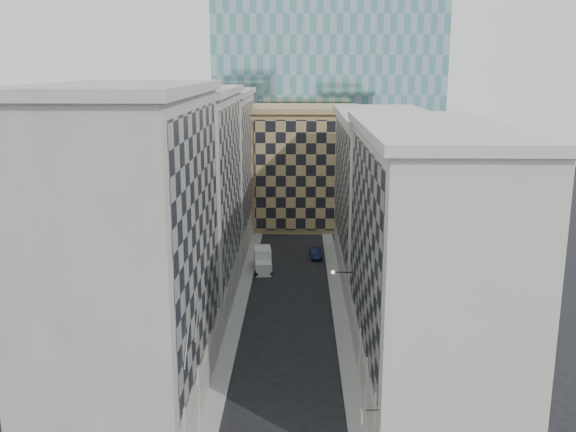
# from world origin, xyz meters

# --- Properties ---
(sidewalk_west) EXTENTS (1.50, 100.00, 0.15)m
(sidewalk_west) POSITION_xyz_m (-5.25, 30.00, 0.07)
(sidewalk_west) COLOR gray
(sidewalk_west) RESTS_ON ground
(sidewalk_east) EXTENTS (1.50, 100.00, 0.15)m
(sidewalk_east) POSITION_xyz_m (5.25, 30.00, 0.07)
(sidewalk_east) COLOR gray
(sidewalk_east) RESTS_ON ground
(bldg_left_a) EXTENTS (10.80, 22.80, 23.70)m
(bldg_left_a) POSITION_xyz_m (-10.88, 11.00, 11.82)
(bldg_left_a) COLOR gray
(bldg_left_a) RESTS_ON ground
(bldg_left_b) EXTENTS (10.80, 22.80, 22.70)m
(bldg_left_b) POSITION_xyz_m (-10.88, 33.00, 11.32)
(bldg_left_b) COLOR gray
(bldg_left_b) RESTS_ON ground
(bldg_left_c) EXTENTS (10.80, 22.80, 21.70)m
(bldg_left_c) POSITION_xyz_m (-10.88, 55.00, 10.83)
(bldg_left_c) COLOR gray
(bldg_left_c) RESTS_ON ground
(bldg_right_a) EXTENTS (10.80, 26.80, 20.70)m
(bldg_right_a) POSITION_xyz_m (10.88, 15.00, 10.32)
(bldg_right_a) COLOR beige
(bldg_right_a) RESTS_ON ground
(bldg_right_b) EXTENTS (10.80, 28.80, 19.70)m
(bldg_right_b) POSITION_xyz_m (10.89, 42.00, 9.85)
(bldg_right_b) COLOR beige
(bldg_right_b) RESTS_ON ground
(tan_block) EXTENTS (16.80, 14.80, 18.80)m
(tan_block) POSITION_xyz_m (2.00, 67.90, 9.44)
(tan_block) COLOR tan
(tan_block) RESTS_ON ground
(church_tower) EXTENTS (7.20, 7.20, 51.50)m
(church_tower) POSITION_xyz_m (0.00, 82.00, 26.95)
(church_tower) COLOR #322D27
(church_tower) RESTS_ON ground
(flagpoles_left) EXTENTS (0.10, 6.33, 2.33)m
(flagpoles_left) POSITION_xyz_m (-5.90, 6.00, 8.00)
(flagpoles_left) COLOR gray
(flagpoles_left) RESTS_ON ground
(bracket_lamp) EXTENTS (1.98, 0.36, 0.36)m
(bracket_lamp) POSITION_xyz_m (4.38, 24.00, 6.20)
(bracket_lamp) COLOR black
(bracket_lamp) RESTS_ON ground
(box_truck) EXTENTS (2.58, 5.20, 2.75)m
(box_truck) POSITION_xyz_m (-3.46, 43.44, 1.20)
(box_truck) COLOR silver
(box_truck) RESTS_ON ground
(dark_car) EXTENTS (1.67, 3.98, 1.28)m
(dark_car) POSITION_xyz_m (3.21, 48.95, 0.64)
(dark_car) COLOR #0D1433
(dark_car) RESTS_ON ground
(shop_sign) EXTENTS (1.19, 0.75, 0.83)m
(shop_sign) POSITION_xyz_m (4.96, 3.00, 3.83)
(shop_sign) COLOR black
(shop_sign) RESTS_ON ground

